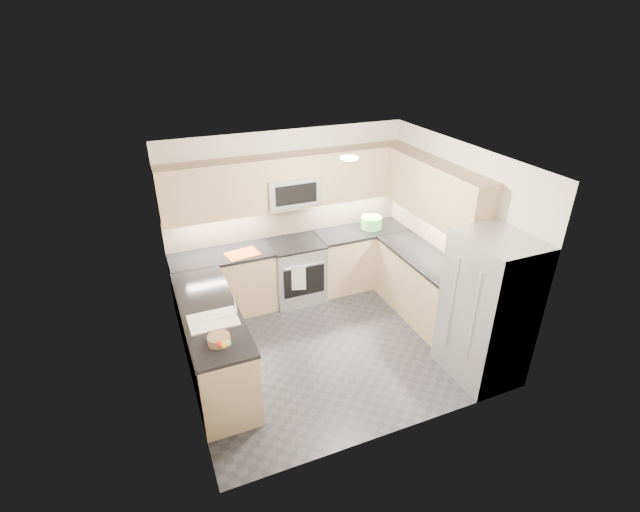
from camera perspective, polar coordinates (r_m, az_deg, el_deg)
The scene contains 36 objects.
floor at distance 6.26m, azimuth 1.25°, elevation -10.77°, with size 3.60×3.20×0.00m, color #232328.
ceiling at distance 5.11m, azimuth 1.54°, elevation 11.87°, with size 3.60×3.20×0.02m, color beige.
wall_back at distance 6.93m, azimuth -3.99°, elevation 5.12°, with size 3.60×0.02×2.50m, color beige.
wall_front at distance 4.39m, azimuth 9.96°, elevation -9.66°, with size 3.60×0.02×2.50m, color beige.
wall_left at distance 5.21m, azimuth -17.11°, elevation -4.15°, with size 0.02×3.20×2.50m, color beige.
wall_right at distance 6.45m, azimuth 16.18°, elevation 2.29°, with size 0.02×3.20×2.50m, color beige.
base_cab_back_left at distance 6.79m, azimuth -11.67°, elevation -3.48°, with size 1.42×0.60×0.90m, color tan.
base_cab_back_right at distance 7.41m, azimuth 4.97°, elevation -0.22°, with size 1.42×0.60×0.90m, color tan.
base_cab_right at distance 6.75m, azimuth 12.53°, elevation -3.76°, with size 0.60×1.70×0.90m, color tan.
base_cab_peninsula at distance 5.67m, azimuth -12.97°, elevation -10.51°, with size 0.60×2.00×0.90m, color tan.
countertop_back_left at distance 6.57m, azimuth -12.05°, elevation 0.05°, with size 1.42×0.63×0.04m, color black.
countertop_back_right at distance 7.20m, azimuth 5.12°, elevation 3.10°, with size 1.42×0.63×0.04m, color black.
countertop_right at distance 6.53m, azimuth 12.94°, elevation -0.22°, with size 0.63×1.70×0.04m, color black.
countertop_peninsula at distance 5.40m, azimuth -13.48°, elevation -6.56°, with size 0.63×2.00×0.04m, color black.
upper_cab_back at distance 6.58m, azimuth -3.64°, elevation 9.23°, with size 3.60×0.35×0.75m, color tan.
upper_cab_right at distance 6.34m, azimuth 14.09°, elevation 7.74°, with size 0.35×1.95×0.75m, color tan.
backsplash_back at distance 6.95m, azimuth -3.96°, elevation 4.68°, with size 3.60×0.01×0.51m, color tan.
backsplash_right at distance 6.79m, azimuth 13.82°, elevation 3.36°, with size 0.01×2.30×0.51m, color tan.
gas_range at distance 7.00m, azimuth -2.91°, elevation -1.85°, with size 0.76×0.65×0.91m, color #A2A5AA.
range_cooktop at distance 6.79m, azimuth -3.00°, elevation 1.54°, with size 0.76×0.65×0.03m, color black.
oven_door_glass at distance 6.73m, azimuth -1.95°, elevation -3.15°, with size 0.62×0.02×0.45m, color black.
oven_handle at distance 6.58m, azimuth -1.92°, elevation -1.21°, with size 0.02×0.02×0.60m, color #B2B5BA.
microwave at distance 6.60m, azimuth -3.54°, elevation 8.13°, with size 0.76×0.40×0.40m, color #A7A9AF.
microwave_door at distance 6.41m, azimuth -2.93°, elevation 7.58°, with size 0.60×0.01×0.28m, color black.
refrigerator at distance 5.66m, azimuth 19.91°, elevation -6.11°, with size 0.70×0.90×1.80m, color #A7AAAF.
fridge_handle_left at distance 5.30m, azimuth 18.22°, elevation -7.58°, with size 0.02×0.02×1.20m, color #B2B5BA.
fridge_handle_right at distance 5.52m, azimuth 15.88°, elevation -5.68°, with size 0.02×0.02×1.20m, color #B2B5BA.
sink_basin at distance 5.21m, azimuth -12.93°, elevation -8.36°, with size 0.52×0.38×0.16m, color white.
faucet at distance 5.14m, azimuth -10.31°, elevation -5.97°, with size 0.03×0.03×0.28m, color silver.
utensil_bowl at distance 7.24m, azimuth 6.33°, elevation 4.13°, with size 0.32×0.32×0.18m, color #5DC052.
cutting_board at distance 6.50m, azimuth -9.53°, elevation 0.24°, with size 0.44×0.31×0.01m, color #DD5314.
fruit_basket at distance 4.83m, azimuth -12.32°, elevation -10.01°, with size 0.23×0.23×0.08m, color #916843.
fruit_apple at distance 4.65m, azimuth -12.30°, elevation -10.52°, with size 0.06×0.06×0.06m, color red.
fruit_pear at distance 4.64m, azimuth -11.30°, elevation -10.50°, with size 0.06×0.06×0.06m, color #5EC353.
dish_towel_check at distance 6.62m, azimuth -2.64°, elevation -2.73°, with size 0.20×0.02×0.38m, color silver.
fruit_orange at distance 4.63m, azimuth -11.69°, elevation -10.66°, with size 0.07×0.07×0.07m, color #F6AB1B.
Camera 1 is at (-2.02, -4.50, 3.86)m, focal length 26.00 mm.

